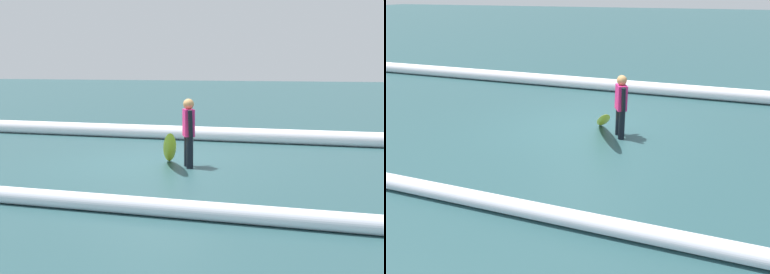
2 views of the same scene
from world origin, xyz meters
The scene contains 4 objects.
ground_plane centered at (0.00, 0.00, 0.00)m, with size 122.72×122.72×0.00m, color #294E52.
surfer centered at (-0.91, 0.27, 0.79)m, with size 0.33×0.59×1.42m.
surfboard centered at (-0.56, 0.44, 0.41)m, with size 0.81×1.67×0.86m.
wave_crest_foreground centered at (1.14, -3.70, 0.20)m, with size 0.39×0.39×18.02m, color white.
Camera 1 is at (-4.14, 10.92, 2.09)m, focal length 51.41 mm.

